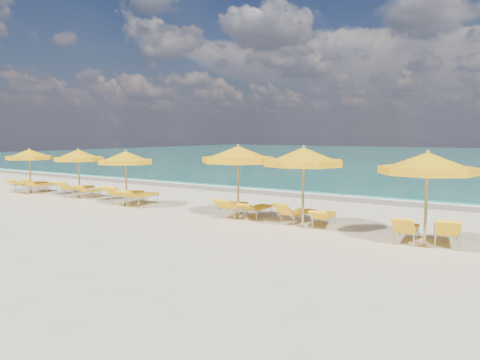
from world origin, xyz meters
The scene contains 23 objects.
ground_plane centered at (0.00, 0.00, 0.00)m, with size 120.00×120.00×0.00m, color beige.
ocean centered at (0.00, 48.00, 0.00)m, with size 120.00×80.00×0.30m, color #126755.
wet_sand_band centered at (0.00, 7.40, 0.00)m, with size 120.00×2.60×0.01m, color tan.
foam_line centered at (0.00, 8.20, 0.00)m, with size 120.00×1.20×0.03m, color white.
whitecap_near centered at (-6.00, 17.00, 0.00)m, with size 14.00×0.36×0.05m, color white.
umbrella_1 centered at (-11.74, 0.42, 1.89)m, with size 2.91×2.91×2.22m.
umbrella_2 centered at (-8.23, 0.60, 1.93)m, with size 2.44×2.44×2.26m.
umbrella_3 centered at (-4.69, 0.19, 1.94)m, with size 2.94×2.94×2.28m.
umbrella_4 centered at (0.67, 0.38, 2.19)m, with size 3.25×3.25×2.57m.
umbrella_5 centered at (3.28, 0.13, 2.19)m, with size 2.55×2.55×2.57m.
umbrella_6 centered at (7.00, -0.26, 2.14)m, with size 2.96×2.96×2.52m.
lounger_1_left centered at (-12.21, 0.65, 0.24)m, with size 0.96×2.15×0.77m.
lounger_1_right centered at (-11.36, 0.78, 0.23)m, with size 0.99×1.98×0.82m.
lounger_2_left centered at (-8.74, 0.91, 0.24)m, with size 0.91×2.01×0.82m.
lounger_2_right centered at (-7.75, 1.04, 0.20)m, with size 0.63×1.69×0.68m.
lounger_3_left centered at (-5.22, 0.68, 0.25)m, with size 1.05×2.12×0.86m.
lounger_3_right centered at (-4.26, 0.62, 0.24)m, with size 0.91×2.09×0.76m.
lounger_4_left centered at (0.31, 0.58, 0.22)m, with size 0.97×1.94×0.77m.
lounger_4_right centered at (1.16, 0.88, 0.20)m, with size 0.59×1.70×0.63m.
lounger_5_left centered at (2.81, 0.66, 0.21)m, with size 0.82×1.77×0.78m.
lounger_5_right centered at (3.76, 0.67, 0.20)m, with size 0.88×1.79×0.67m.
lounger_6_left centered at (6.47, -0.04, 0.21)m, with size 0.75×1.70×0.81m.
lounger_6_right centered at (7.45, 0.18, 0.23)m, with size 0.98×1.94×0.85m.
Camera 1 is at (9.64, -12.99, 2.93)m, focal length 35.00 mm.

